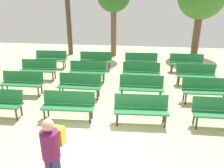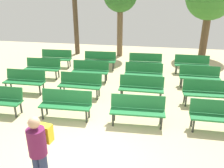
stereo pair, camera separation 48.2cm
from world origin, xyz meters
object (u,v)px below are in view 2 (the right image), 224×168
Objects in this scene: bench_r3_c3 at (192,63)px; visitor_with_backpack at (39,149)px; bench_r1_c3 at (207,91)px; tree_1 at (76,27)px; bench_r0_c2 at (138,109)px; bench_r1_c2 at (141,87)px; bench_r0_c1 at (66,103)px; bench_r1_c1 at (80,83)px; bench_r2_c1 at (90,70)px; bench_r2_c0 at (43,67)px; bench_r3_c2 at (145,61)px; bench_r1_c0 at (25,80)px; bench_r3_c1 at (100,59)px; bench_r0_c3 at (219,114)px; bench_r3_c0 at (56,57)px; bench_r2_c2 at (144,72)px; bench_r2_c3 at (199,75)px.

visitor_with_backpack is (-3.88, -7.80, 0.43)m from bench_r3_c3.
bench_r1_c3 is 9.06m from tree_1.
bench_r0_c2 and bench_r1_c2 have the same top height.
bench_r1_c2 is at bearing 176.99° from bench_r1_c3.
bench_r1_c1 is at bearing 89.94° from bench_r0_c1.
tree_1 reaches higher than bench_r2_c1.
bench_r2_c0 is 1.00× the size of bench_r3_c2.
bench_r1_c0 is 1.00× the size of bench_r1_c2.
bench_r1_c1 is at bearing -126.66° from bench_r3_c2.
bench_r0_c1 and bench_r3_c1 have the same top height.
bench_r1_c3 is (2.25, -0.03, 0.00)m from bench_r1_c2.
bench_r0_c1 and bench_r3_c3 have the same top height.
bench_r1_c0 is 6.22m from tree_1.
bench_r3_c2 is at bearing 90.15° from bench_r1_c2.
bench_r3_c1 is at bearing 88.78° from bench_r0_c1.
bench_r1_c1 is at bearing -142.18° from bench_r3_c3.
visitor_with_backpack is (2.90, -6.01, 0.43)m from bench_r2_c0.
bench_r3_c1 is (-4.57, 4.86, 0.00)m from bench_r0_c3.
bench_r0_c3 is 0.99× the size of bench_r2_c0.
bench_r0_c3 and bench_r1_c3 have the same top height.
bench_r1_c0 and bench_r2_c0 have the same top height.
bench_r0_c1 is 1.00× the size of bench_r3_c0.
bench_r3_c0 is 1.00× the size of bench_r3_c2.
bench_r0_c2 is 4.00m from bench_r2_c1.
bench_r2_c2 is at bearing -95.99° from visitor_with_backpack.
bench_r1_c0 is at bearing -152.41° from bench_r3_c3.
bench_r1_c1 is at bearing -37.17° from bench_r2_c0.
bench_r2_c0 is 1.01× the size of bench_r2_c3.
bench_r3_c2 is at bearing 114.52° from bench_r0_c3.
bench_r2_c3 is 0.99× the size of bench_r3_c2.
bench_r0_c1 is at bearing 177.74° from bench_r0_c2.
bench_r0_c3 and bench_r1_c1 have the same top height.
bench_r0_c3 is 0.99× the size of bench_r2_c1.
bench_r3_c2 is (-2.25, 3.30, 0.00)m from bench_r1_c3.
tree_1 reaches higher than bench_r0_c1.
bench_r3_c3 is at bearing 56.70° from bench_r1_c2.
bench_r2_c1 is (-0.10, 3.27, 0.00)m from bench_r0_c1.
bench_r0_c1 is 2.21m from bench_r0_c2.
bench_r2_c1 is (2.24, 0.01, 0.00)m from bench_r2_c0.
bench_r0_c3 is 1.00× the size of bench_r3_c3.
bench_r0_c3 is at bearing -49.33° from bench_r3_c1.
bench_r1_c0 is at bearing 178.40° from bench_r1_c3.
bench_r3_c3 is 0.47× the size of tree_1.
bench_r2_c2 is (-0.00, 1.63, 0.00)m from bench_r1_c2.
bench_r0_c1 is 2.80m from bench_r1_c0.
tree_1 is (-6.61, 2.66, 1.19)m from bench_r3_c3.
visitor_with_backpack reaches higher than bench_r2_c1.
bench_r3_c3 is at bearing -0.80° from bench_r3_c2.
bench_r3_c2 is at bearing 18.87° from bench_r2_c0.
bench_r3_c0 is at bearing -59.59° from visitor_with_backpack.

